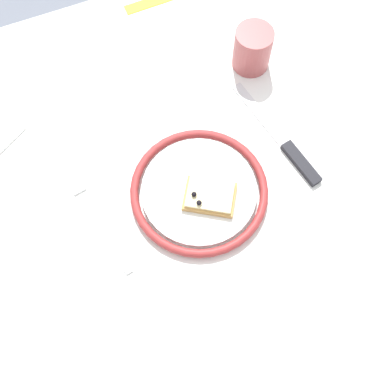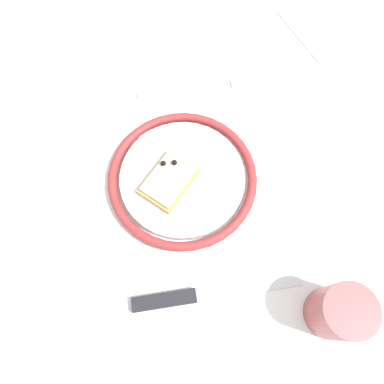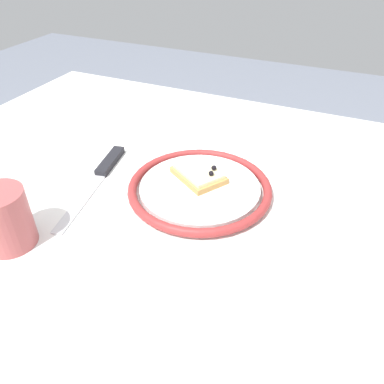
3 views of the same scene
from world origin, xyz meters
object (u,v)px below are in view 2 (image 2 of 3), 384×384
at_px(pizza_slice_near, 169,180).
at_px(cup, 339,312).
at_px(knife, 188,297).
at_px(dining_table, 204,212).
at_px(plate, 182,178).
at_px(fork, 196,88).
at_px(napkin, 323,25).

height_order(pizza_slice_near, cup, cup).
height_order(pizza_slice_near, knife, pizza_slice_near).
bearing_deg(dining_table, knife, -8.40).
bearing_deg(plate, dining_table, 57.62).
height_order(fork, cup, cup).
relative_size(plate, napkin, 1.76).
xyz_separation_m(dining_table, pizza_slice_near, (-0.01, -0.06, 0.11)).
bearing_deg(dining_table, napkin, 148.82).
xyz_separation_m(pizza_slice_near, cup, (0.18, 0.23, 0.02)).
relative_size(plate, pizza_slice_near, 2.25).
xyz_separation_m(cup, napkin, (-0.52, 0.04, -0.04)).
bearing_deg(plate, napkin, 142.52).
bearing_deg(napkin, knife, -24.97).
distance_m(fork, napkin, 0.28).
bearing_deg(cup, napkin, 175.74).
xyz_separation_m(knife, napkin, (-0.50, 0.23, -0.00)).
xyz_separation_m(plate, cup, (0.19, 0.21, 0.03)).
relative_size(cup, napkin, 0.64).
bearing_deg(plate, pizza_slice_near, -63.37).
xyz_separation_m(knife, cup, (0.01, 0.20, 0.04)).
height_order(cup, napkin, cup).
bearing_deg(cup, fork, -151.83).
distance_m(dining_table, fork, 0.22).
bearing_deg(napkin, fork, -57.08).
relative_size(dining_table, plate, 4.70).
distance_m(dining_table, napkin, 0.42).
bearing_deg(dining_table, cup, 45.85).
bearing_deg(napkin, cup, -4.26).
bearing_deg(napkin, plate, -37.48).
bearing_deg(knife, cup, 85.70).
relative_size(dining_table, knife, 4.55).
height_order(pizza_slice_near, napkin, pizza_slice_near).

